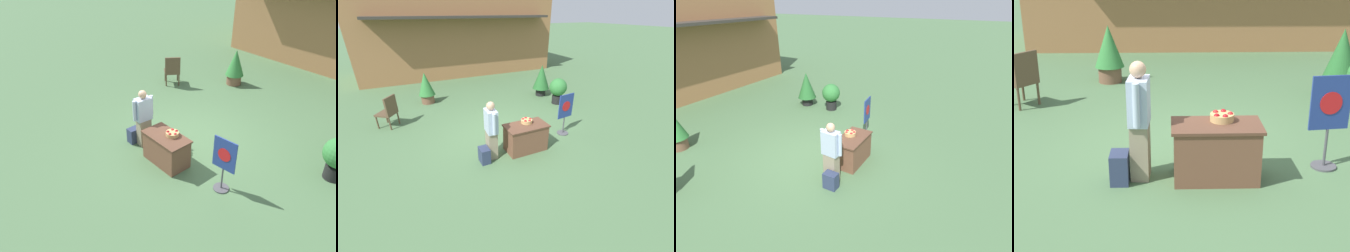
% 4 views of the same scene
% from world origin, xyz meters
% --- Properties ---
extents(ground_plane, '(120.00, 120.00, 0.00)m').
position_xyz_m(ground_plane, '(0.00, 0.00, 0.00)').
color(ground_plane, '#4C7047').
extents(display_table, '(1.19, 0.66, 0.78)m').
position_xyz_m(display_table, '(0.33, -1.08, 0.39)').
color(display_table, brown).
rests_on(display_table, ground_plane).
extents(apple_basket, '(0.32, 0.32, 0.13)m').
position_xyz_m(apple_basket, '(0.41, -0.95, 0.84)').
color(apple_basket, tan).
rests_on(apple_basket, display_table).
extents(person_visitor, '(0.29, 0.61, 1.61)m').
position_xyz_m(person_visitor, '(-0.67, -1.01, 0.82)').
color(person_visitor, gray).
rests_on(person_visitor, ground_plane).
extents(backpack, '(0.24, 0.34, 0.42)m').
position_xyz_m(backpack, '(-0.94, -1.15, 0.21)').
color(backpack, '#2D3856').
rests_on(backpack, ground_plane).
extents(poster_board, '(0.57, 0.36, 1.34)m').
position_xyz_m(poster_board, '(1.90, -0.78, 0.73)').
color(poster_board, '#4C4C51').
rests_on(poster_board, ground_plane).
extents(patio_chair, '(0.77, 0.77, 1.10)m').
position_xyz_m(patio_chair, '(-3.13, 2.14, 0.60)').
color(patio_chair, brown).
rests_on(patio_chair, ground_plane).
extents(potted_plant_far_left, '(0.76, 0.76, 1.41)m').
position_xyz_m(potted_plant_far_left, '(3.30, 2.70, 0.81)').
color(potted_plant_far_left, black).
rests_on(potted_plant_far_left, ground_plane).
extents(potted_plant_near_left, '(0.68, 0.68, 1.32)m').
position_xyz_m(potted_plant_near_left, '(-1.66, 3.93, 0.71)').
color(potted_plant_near_left, brown).
rests_on(potted_plant_near_left, ground_plane).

